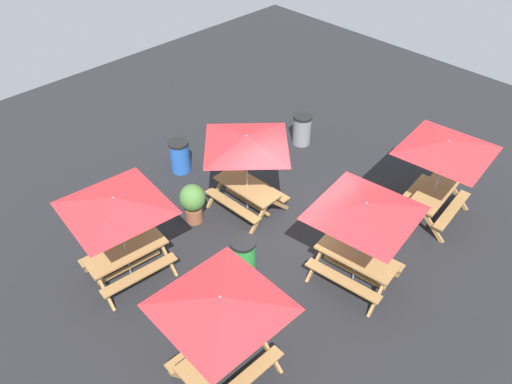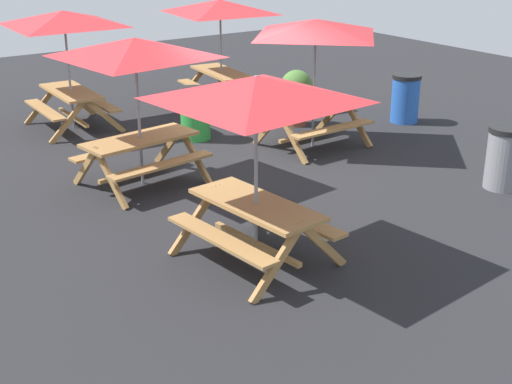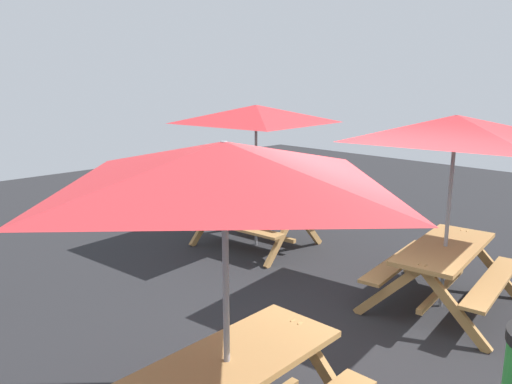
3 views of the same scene
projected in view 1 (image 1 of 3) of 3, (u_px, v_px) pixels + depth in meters
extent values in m
plane|color=#232326|center=(289.00, 240.00, 12.39)|extent=(24.00, 24.00, 0.00)
cube|color=#A87A44|center=(126.00, 251.00, 11.08)|extent=(1.86, 0.88, 0.05)
cube|color=#A87A44|center=(140.00, 275.00, 10.93)|extent=(1.82, 0.44, 0.04)
cube|color=#A87A44|center=(117.00, 246.00, 11.59)|extent=(1.82, 0.44, 0.04)
cube|color=#A87A44|center=(104.00, 289.00, 10.72)|extent=(0.14, 0.80, 0.81)
cube|color=#A87A44|center=(89.00, 269.00, 11.16)|extent=(0.14, 0.80, 0.81)
cube|color=#A87A44|center=(167.00, 256.00, 11.47)|extent=(0.14, 0.80, 0.81)
cube|color=#A87A44|center=(151.00, 238.00, 11.91)|extent=(0.14, 0.80, 0.81)
cube|color=#A87A44|center=(130.00, 267.00, 11.41)|extent=(1.56, 0.23, 0.06)
cylinder|color=gray|center=(123.00, 238.00, 10.82)|extent=(0.04, 0.04, 2.30)
pyramid|color=red|center=(114.00, 203.00, 10.17)|extent=(2.81, 2.81, 0.28)
cube|color=#A87A44|center=(224.00, 351.00, 9.13)|extent=(1.82, 0.74, 0.05)
cube|color=#A87A44|center=(244.00, 380.00, 9.01)|extent=(1.81, 0.30, 0.04)
cube|color=#A87A44|center=(206.00, 341.00, 9.63)|extent=(1.81, 0.30, 0.04)
cube|color=#A87A44|center=(180.00, 375.00, 9.16)|extent=(0.08, 0.80, 0.81)
cube|color=#A87A44|center=(268.00, 350.00, 9.57)|extent=(0.08, 0.80, 0.81)
cube|color=#A87A44|center=(243.00, 326.00, 9.99)|extent=(0.08, 0.80, 0.81)
cube|color=#A87A44|center=(225.00, 367.00, 9.46)|extent=(1.56, 0.11, 0.06)
cylinder|color=gray|center=(223.00, 338.00, 8.87)|extent=(0.04, 0.04, 2.30)
pyramid|color=red|center=(220.00, 302.00, 8.23)|extent=(2.83, 2.83, 0.28)
cube|color=#A87A44|center=(434.00, 192.00, 12.67)|extent=(1.86, 0.89, 0.05)
cube|color=#A87A44|center=(452.00, 210.00, 12.59)|extent=(1.82, 0.45, 0.04)
cube|color=#A87A44|center=(412.00, 192.00, 13.12)|extent=(1.82, 0.45, 0.04)
cube|color=#A87A44|center=(432.00, 225.00, 12.26)|extent=(0.14, 0.80, 0.81)
cube|color=#A87A44|center=(404.00, 213.00, 12.62)|extent=(0.14, 0.80, 0.81)
cube|color=#A87A44|center=(457.00, 194.00, 13.19)|extent=(0.14, 0.80, 0.81)
cube|color=#A87A44|center=(431.00, 183.00, 13.55)|extent=(0.14, 0.80, 0.81)
cube|color=#A87A44|center=(430.00, 207.00, 13.00)|extent=(1.56, 0.23, 0.06)
cylinder|color=gray|center=(438.00, 179.00, 12.41)|extent=(0.04, 0.04, 2.30)
pyramid|color=red|center=(448.00, 146.00, 11.77)|extent=(2.81, 2.81, 0.28)
cube|color=#A87A44|center=(247.00, 186.00, 12.85)|extent=(0.77, 1.83, 0.05)
cube|color=#A87A44|center=(261.00, 185.00, 13.34)|extent=(0.33, 1.81, 0.04)
cube|color=#A87A44|center=(232.00, 205.00, 12.72)|extent=(0.33, 1.81, 0.04)
cube|color=#A87A44|center=(279.00, 204.00, 12.88)|extent=(0.80, 0.09, 0.81)
cube|color=#A87A44|center=(259.00, 218.00, 12.47)|extent=(0.80, 0.09, 0.81)
cube|color=#A87A44|center=(236.00, 179.00, 13.70)|extent=(0.80, 0.09, 0.81)
cube|color=#A87A44|center=(217.00, 191.00, 13.29)|extent=(0.80, 0.09, 0.81)
cube|color=#A87A44|center=(247.00, 202.00, 13.18)|extent=(0.13, 1.56, 0.06)
cylinder|color=gray|center=(247.00, 174.00, 12.59)|extent=(0.04, 0.04, 2.30)
pyramid|color=red|center=(246.00, 140.00, 11.95)|extent=(2.08, 2.08, 0.28)
cube|color=#A87A44|center=(357.00, 256.00, 10.95)|extent=(0.94, 1.88, 0.05)
cube|color=#A87A44|center=(367.00, 251.00, 11.47)|extent=(0.50, 1.82, 0.04)
cube|color=#A87A44|center=(343.00, 280.00, 10.80)|extent=(0.50, 1.82, 0.04)
cube|color=#A87A44|center=(394.00, 274.00, 11.04)|extent=(0.80, 0.17, 0.81)
cube|color=#A87A44|center=(379.00, 295.00, 10.60)|extent=(0.80, 0.17, 0.81)
cube|color=#A87A44|center=(333.00, 243.00, 11.78)|extent=(0.80, 0.17, 0.81)
cube|color=#A87A44|center=(316.00, 261.00, 11.33)|extent=(0.80, 0.17, 0.81)
cube|color=#A87A44|center=(354.00, 272.00, 11.28)|extent=(0.28, 1.56, 0.06)
cylinder|color=gray|center=(359.00, 243.00, 10.69)|extent=(0.04, 0.04, 2.30)
pyramid|color=red|center=(366.00, 208.00, 10.05)|extent=(2.80, 2.80, 0.28)
cylinder|color=gray|center=(302.00, 131.00, 15.44)|extent=(0.56, 0.56, 0.90)
cylinder|color=black|center=(303.00, 117.00, 15.13)|extent=(0.59, 0.59, 0.08)
cylinder|color=blue|center=(180.00, 157.00, 14.34)|extent=(0.56, 0.56, 0.90)
cylinder|color=black|center=(178.00, 143.00, 14.03)|extent=(0.59, 0.59, 0.08)
cylinder|color=green|center=(243.00, 258.00, 11.31)|extent=(0.56, 0.56, 0.90)
cylinder|color=black|center=(243.00, 243.00, 11.00)|extent=(0.59, 0.59, 0.08)
cylinder|color=#935138|center=(194.00, 214.00, 12.83)|extent=(0.44, 0.44, 0.40)
ellipsoid|color=#4C7F38|center=(192.00, 198.00, 12.47)|extent=(0.66, 0.66, 0.72)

